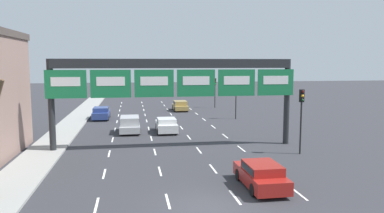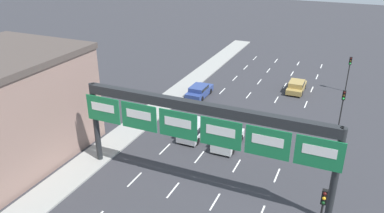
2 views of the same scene
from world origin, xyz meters
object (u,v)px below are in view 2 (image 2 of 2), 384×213
suv_silver (194,129)px  traffic_light_mid_block (349,67)px  sign_gantry (200,121)px  car_gold (296,86)px  car_white (228,139)px  traffic_light_near_gantry (343,102)px  car_blue (199,91)px  traffic_light_far_end (322,210)px

suv_silver → traffic_light_mid_block: bearing=55.7°
sign_gantry → car_gold: 23.07m
sign_gantry → car_white: bearing=90.7°
sign_gantry → traffic_light_near_gantry: bearing=57.5°
car_blue → car_gold: size_ratio=1.03×
traffic_light_near_gantry → traffic_light_mid_block: (0.01, 11.18, 0.10)m
car_blue → car_gold: bearing=31.9°
car_blue → sign_gantry: bearing=-67.0°
car_white → car_gold: size_ratio=0.94×
car_blue → traffic_light_near_gantry: traffic_light_near_gantry is taller
sign_gantry → traffic_light_mid_block: size_ratio=4.37×
sign_gantry → traffic_light_far_end: size_ratio=4.03×
car_blue → traffic_light_mid_block: (15.53, 8.79, 2.33)m
sign_gantry → car_gold: bearing=81.7°
suv_silver → car_white: 3.44m
sign_gantry → car_gold: size_ratio=4.40×
traffic_light_near_gantry → car_white: bearing=-141.1°
car_blue → traffic_light_near_gantry: bearing=-8.8°
car_gold → traffic_light_mid_block: (5.45, 2.52, 2.35)m
traffic_light_near_gantry → traffic_light_mid_block: bearing=89.9°
traffic_light_near_gantry → traffic_light_far_end: bearing=-90.1°
car_blue → car_white: 11.63m
car_blue → traffic_light_near_gantry: 15.86m
car_blue → traffic_light_mid_block: 18.00m
car_blue → traffic_light_far_end: 25.00m
car_blue → car_white: car_blue is taller
suv_silver → car_blue: (-3.32, 9.14, -0.10)m
car_gold → traffic_light_mid_block: bearing=24.8°
sign_gantry → traffic_light_near_gantry: (8.70, 13.67, -2.52)m
traffic_light_near_gantry → traffic_light_far_end: 17.07m
suv_silver → car_blue: bearing=110.0°
car_gold → traffic_light_far_end: bearing=-78.1°
suv_silver → traffic_light_near_gantry: (12.20, 6.75, 2.13)m
car_blue → traffic_light_mid_block: size_ratio=1.03×
suv_silver → sign_gantry: bearing=-63.2°
car_white → car_gold: bearing=78.0°
traffic_light_mid_block → suv_silver: bearing=-124.3°
suv_silver → traffic_light_far_end: size_ratio=0.84×
car_white → traffic_light_far_end: (8.74, -9.98, 2.60)m
car_gold → sign_gantry: bearing=-98.3°
suv_silver → car_gold: suv_silver is taller
suv_silver → traffic_light_mid_block: (12.21, 17.93, 2.23)m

